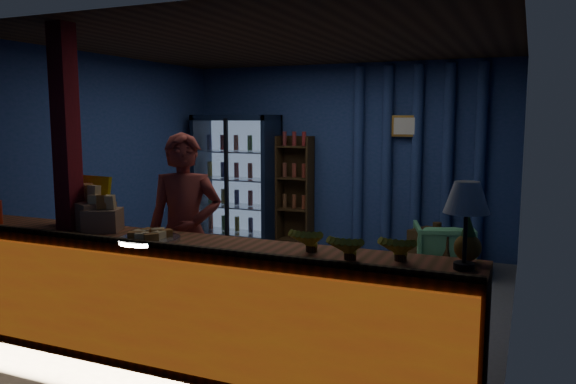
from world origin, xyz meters
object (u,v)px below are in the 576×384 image
at_px(shopkeeper, 185,234).
at_px(table_lamp, 467,201).
at_px(green_chair, 443,249).
at_px(pastry_tray, 149,237).

distance_m(shopkeeper, table_lamp, 2.46).
bearing_deg(table_lamp, green_chair, 99.75).
bearing_deg(pastry_tray, table_lamp, 2.67).
relative_size(pastry_tray, table_lamp, 0.87).
height_order(green_chair, pastry_tray, pastry_tray).
distance_m(green_chair, table_lamp, 3.53).
bearing_deg(table_lamp, shopkeeper, 167.14).
height_order(pastry_tray, table_lamp, table_lamp).
distance_m(shopkeeper, pastry_tray, 0.66).
bearing_deg(pastry_tray, shopkeeper, 100.24).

